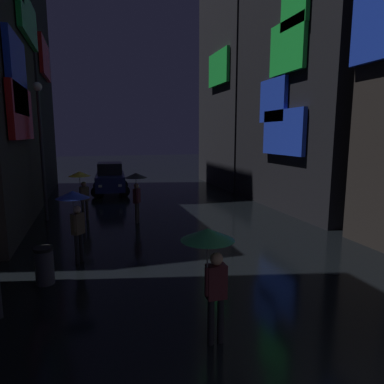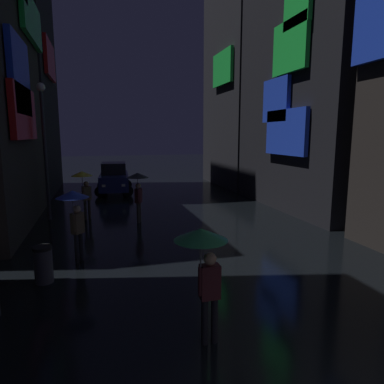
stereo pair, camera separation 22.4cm
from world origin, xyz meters
name	(u,v)px [view 1 (the left image)]	position (x,y,z in m)	size (l,w,h in m)	color
building_right_mid	(311,85)	(7.48, 13.36, 6.06)	(4.25, 8.74, 12.12)	black
building_right_far	(243,11)	(7.49, 21.59, 12.03)	(4.25, 7.19, 24.05)	#232328
pedestrian_midstreet_left_blue	(75,207)	(-3.58, 8.16, 1.67)	(0.90, 0.90, 2.12)	black
pedestrian_far_right_black	(136,184)	(-1.35, 12.18, 1.67)	(0.90, 0.90, 2.12)	#38332D
pedestrian_midstreet_centre_green	(210,254)	(-1.25, 3.49, 1.67)	(0.90, 0.90, 2.12)	black
pedestrian_near_crossing_yellow	(81,182)	(-3.50, 13.35, 1.67)	(0.90, 0.90, 2.12)	#38332D
car_distant	(110,179)	(-1.94, 20.13, 0.93)	(2.43, 4.24, 1.92)	navy
streetlamp_left_far	(41,136)	(-5.00, 13.86, 3.57)	(0.36, 0.36, 5.73)	#2D2D33
trash_bin	(44,265)	(-4.30, 7.02, 0.47)	(0.46, 0.46, 0.93)	#3F3F47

